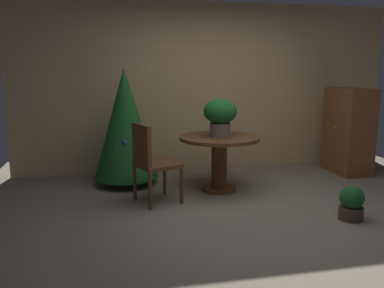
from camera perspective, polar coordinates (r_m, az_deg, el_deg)
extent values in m
plane|color=#756B5B|center=(4.57, 9.01, -9.93)|extent=(6.60, 6.60, 0.00)
cube|color=tan|center=(6.38, 2.25, 8.01)|extent=(6.00, 0.10, 2.60)
cylinder|color=brown|center=(5.41, 3.83, -6.30)|extent=(0.46, 0.46, 0.04)
cylinder|color=brown|center=(5.32, 3.87, -2.79)|extent=(0.20, 0.20, 0.64)
cylinder|color=brown|center=(5.25, 3.92, 0.86)|extent=(1.05, 1.05, 0.04)
cylinder|color=#665B51|center=(5.21, 4.00, 2.03)|extent=(0.27, 0.27, 0.18)
ellipsoid|color=#195623|center=(5.18, 4.04, 4.66)|extent=(0.43, 0.43, 0.32)
sphere|color=red|center=(5.09, 5.76, 4.44)|extent=(0.06, 0.06, 0.06)
sphere|color=red|center=(5.22, 5.84, 5.61)|extent=(0.05, 0.05, 0.05)
sphere|color=red|center=(5.29, 5.01, 5.31)|extent=(0.09, 0.09, 0.09)
sphere|color=red|center=(5.14, 4.99, 4.47)|extent=(0.07, 0.07, 0.07)
cylinder|color=brown|center=(5.17, -3.91, -4.80)|extent=(0.04, 0.04, 0.44)
cylinder|color=brown|center=(4.81, -1.48, -5.97)|extent=(0.04, 0.04, 0.44)
cylinder|color=brown|center=(5.00, -8.13, -5.44)|extent=(0.04, 0.04, 0.44)
cylinder|color=brown|center=(4.62, -5.95, -6.73)|extent=(0.04, 0.04, 0.44)
cube|color=brown|center=(4.83, -4.92, -2.92)|extent=(0.59, 0.60, 0.05)
cube|color=brown|center=(4.69, -7.19, -0.09)|extent=(0.19, 0.42, 0.48)
cylinder|color=brown|center=(5.74, -9.22, -5.09)|extent=(0.10, 0.10, 0.10)
cone|color=#195623|center=(5.57, -9.47, 2.92)|extent=(0.88, 0.88, 1.51)
sphere|color=silver|center=(5.62, -8.70, 6.24)|extent=(0.06, 0.06, 0.06)
sphere|color=red|center=(5.49, -11.90, -2.21)|extent=(0.06, 0.06, 0.06)
sphere|color=#2D51A8|center=(5.33, -9.54, 0.24)|extent=(0.07, 0.07, 0.07)
sphere|color=#2D51A8|center=(5.96, -8.97, -1.09)|extent=(0.05, 0.05, 0.05)
cube|color=brown|center=(6.63, 21.35, 1.76)|extent=(0.45, 0.77, 1.31)
sphere|color=#B29338|center=(6.50, 19.66, 2.29)|extent=(0.04, 0.04, 0.04)
cylinder|color=#4C382D|center=(4.69, 21.65, -9.11)|extent=(0.26, 0.26, 0.14)
sphere|color=#195623|center=(4.64, 21.80, -7.09)|extent=(0.26, 0.26, 0.26)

